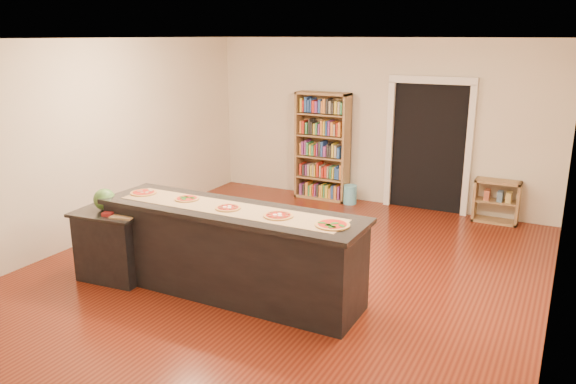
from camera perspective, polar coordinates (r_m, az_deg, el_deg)
The scene contains 17 objects.
room at distance 6.54m, azimuth -0.81°, elevation 2.95°, with size 6.00×7.00×2.80m.
doorway at distance 9.47m, azimuth 14.12°, elevation 5.25°, with size 1.40×0.09×2.21m.
kitchen_island at distance 6.33m, azimuth -5.82°, elevation -6.01°, with size 3.08×0.83×1.02m.
side_counter at distance 7.05m, azimuth -17.21°, elevation -5.09°, with size 0.85×0.62×0.84m.
bookshelf at distance 9.92m, azimuth 3.51°, elevation 4.64°, with size 0.94×0.34×1.89m, color #957248.
low_shelf at distance 9.32m, azimuth 20.41°, elevation -0.90°, with size 0.68×0.29×0.68m, color #957248.
waste_bin at distance 9.80m, azimuth 6.32°, elevation -0.26°, with size 0.23×0.23×0.33m, color #5FB5D4.
kraft_paper at distance 6.15m, azimuth -6.00°, elevation -1.65°, with size 2.67×0.48×0.00m, color #8E6949.
watermelon at distance 6.95m, azimuth -18.14°, elevation -0.71°, with size 0.26×0.26×0.26m, color #144214.
cutting_board at distance 6.64m, azimuth -16.36°, elevation -2.40°, with size 0.27×0.18×0.02m, color tan.
package_red at distance 6.74m, azimuth -17.84°, elevation -2.16°, with size 0.12×0.08×0.04m, color maroon.
package_teal at distance 6.80m, azimuth -14.94°, elevation -1.70°, with size 0.15×0.15×0.06m, color #195966.
pizza_a at distance 6.90m, azimuth -14.47°, elevation -0.06°, with size 0.33×0.33×0.02m.
pizza_b at distance 6.54m, azimuth -10.24°, elevation -0.67°, with size 0.29×0.29×0.02m.
pizza_c at distance 6.13m, azimuth -6.11°, elevation -1.61°, with size 0.30×0.30×0.02m.
pizza_d at distance 5.84m, azimuth -0.99°, elevation -2.41°, with size 0.31×0.31×0.02m.
pizza_e at distance 5.58m, azimuth 4.54°, elevation -3.33°, with size 0.34×0.34×0.02m.
Camera 1 is at (3.02, -5.62, 2.85)m, focal length 35.00 mm.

